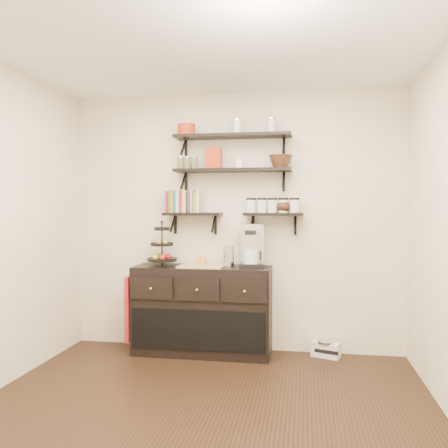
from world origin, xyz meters
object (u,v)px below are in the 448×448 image
coffee_maker (252,247)px  radio (326,349)px  fruit_stand (162,251)px  sideboard (202,310)px

coffee_maker → radio: bearing=0.7°
fruit_stand → coffee_maker: (0.93, 0.03, 0.06)m
sideboard → fruit_stand: 0.74m
sideboard → coffee_maker: 0.83m
radio → sideboard: bearing=-155.2°
sideboard → fruit_stand: fruit_stand is taller
fruit_stand → coffee_maker: bearing=1.7°
coffee_maker → radio: (0.74, 0.07, -1.03)m
coffee_maker → radio: 1.27m
sideboard → coffee_maker: size_ratio=3.19×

